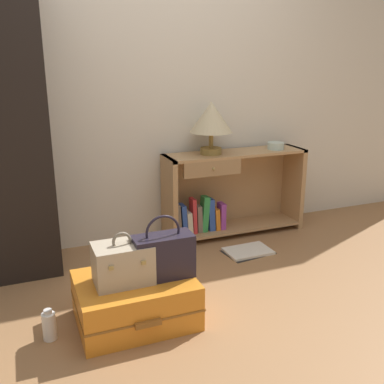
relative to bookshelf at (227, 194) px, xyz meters
The scene contains 10 objects.
ground_plane 1.48m from the bookshelf, 116.49° to the right, with size 9.00×9.00×0.00m, color #9E7047.
back_wall 1.17m from the bookshelf, 161.38° to the left, with size 6.40×0.10×2.60m, color silver.
bookshelf is the anchor object (origin of this frame).
table_lamp 0.66m from the bookshelf, behind, with size 0.34×0.34×0.41m.
bowl 0.58m from the bookshelf, ahead, with size 0.14×0.14×0.06m, color silver.
suitcase_large 1.49m from the bookshelf, 136.49° to the right, with size 0.65×0.52×0.26m.
train_case 1.53m from the bookshelf, 137.81° to the right, with size 0.31×0.22×0.29m.
handbag 1.39m from the bookshelf, 130.91° to the right, with size 0.33×0.15×0.37m.
bottle 1.86m from the bookshelf, 146.60° to the right, with size 0.07×0.07×0.18m.
open_book_on_floor 0.55m from the bookshelf, 93.06° to the right, with size 0.39×0.30×0.02m.
Camera 1 is at (-0.96, -1.92, 1.44)m, focal length 41.67 mm.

